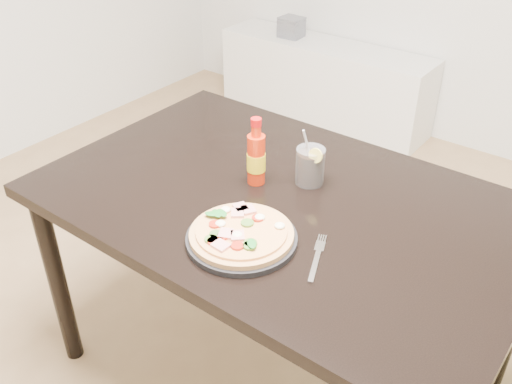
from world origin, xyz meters
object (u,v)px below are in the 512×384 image
Objects in this scene: plate at (242,239)px; fork at (317,256)px; media_console at (323,82)px; hot_sauce_bottle at (256,158)px; cola_cup at (310,167)px; dining_table at (280,220)px; pizza at (241,233)px.

plate reaches higher than fork.
fork is 2.43m from media_console.
hot_sauce_bottle is at bearing -65.00° from media_console.
hot_sauce_bottle is at bearing -143.13° from cola_cup.
pizza is (0.04, -0.23, 0.11)m from dining_table.
hot_sauce_bottle is (-0.11, 0.02, 0.17)m from dining_table.
pizza is 2.40m from media_console.
cola_cup is 0.13× the size of media_console.
dining_table is 7.98× the size of cola_cup.
fork is at bearing -29.39° from hot_sauce_bottle.
pizza is 0.35m from cola_cup.
dining_table is 1.00× the size of media_console.
hot_sauce_bottle is 1.17× the size of fork.
hot_sauce_bottle is 2.14m from media_console.
cola_cup is at bearing 80.22° from dining_table.
hot_sauce_bottle reaches higher than fork.
media_console is at bearing 117.37° from dining_table.
dining_table is 0.25m from plate.
hot_sauce_bottle reaches higher than pizza.
plate is at bearing 176.22° from fork.
dining_table is at bearing 98.74° from pizza.
hot_sauce_bottle reaches higher than cola_cup.
pizza is at bearing -81.26° from dining_table.
hot_sauce_bottle is (-0.14, 0.25, 0.06)m from pizza.
media_console is (-0.98, 1.89, -0.42)m from dining_table.
cola_cup reaches higher than pizza.
pizza is at bearing -60.60° from hot_sauce_bottle.
fork reaches higher than media_console.
hot_sauce_bottle is at bearing 168.27° from dining_table.
plate is 0.21× the size of media_console.
fork is at bearing -59.61° from media_console.
cola_cup reaches higher than dining_table.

